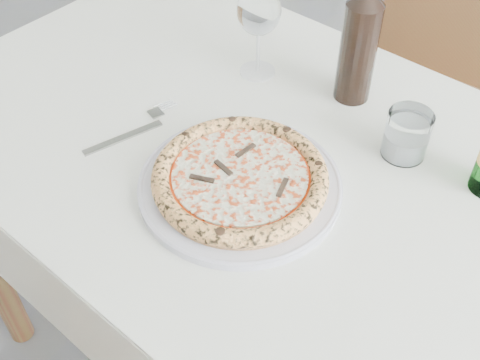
{
  "coord_description": "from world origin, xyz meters",
  "views": [
    {
      "loc": [
        0.31,
        -0.79,
        1.46
      ],
      "look_at": [
        -0.09,
        -0.25,
        0.78
      ],
      "focal_mm": 45.0,
      "sensor_mm": 36.0,
      "label": 1
    }
  ],
  "objects_px": {
    "chair_far": "(434,69)",
    "pizza": "(240,177)",
    "dining_table": "(273,193)",
    "wine_bottle": "(359,43)",
    "plate": "(240,185)",
    "wine_glass": "(259,12)",
    "tumbler": "(406,137)"
  },
  "relations": [
    {
      "from": "pizza",
      "to": "wine_glass",
      "type": "bearing_deg",
      "value": 120.3
    },
    {
      "from": "chair_far",
      "to": "wine_glass",
      "type": "height_order",
      "value": "wine_glass"
    },
    {
      "from": "dining_table",
      "to": "chair_far",
      "type": "bearing_deg",
      "value": 87.94
    },
    {
      "from": "wine_glass",
      "to": "tumbler",
      "type": "distance_m",
      "value": 0.35
    },
    {
      "from": "tumbler",
      "to": "chair_far",
      "type": "bearing_deg",
      "value": 103.84
    },
    {
      "from": "dining_table",
      "to": "wine_glass",
      "type": "xyz_separation_m",
      "value": [
        -0.16,
        0.18,
        0.23
      ]
    },
    {
      "from": "chair_far",
      "to": "tumbler",
      "type": "relative_size",
      "value": 11.1
    },
    {
      "from": "wine_bottle",
      "to": "tumbler",
      "type": "bearing_deg",
      "value": -30.7
    },
    {
      "from": "chair_far",
      "to": "wine_glass",
      "type": "bearing_deg",
      "value": -108.92
    },
    {
      "from": "dining_table",
      "to": "wine_glass",
      "type": "height_order",
      "value": "wine_glass"
    },
    {
      "from": "chair_far",
      "to": "tumbler",
      "type": "height_order",
      "value": "chair_far"
    },
    {
      "from": "chair_far",
      "to": "dining_table",
      "type": "bearing_deg",
      "value": -92.06
    },
    {
      "from": "plate",
      "to": "wine_bottle",
      "type": "xyz_separation_m",
      "value": [
        0.02,
        0.32,
        0.11
      ]
    },
    {
      "from": "chair_far",
      "to": "pizza",
      "type": "relative_size",
      "value": 3.32
    },
    {
      "from": "pizza",
      "to": "wine_bottle",
      "type": "relative_size",
      "value": 1.03
    },
    {
      "from": "chair_far",
      "to": "wine_bottle",
      "type": "relative_size",
      "value": 3.42
    },
    {
      "from": "wine_bottle",
      "to": "dining_table",
      "type": "bearing_deg",
      "value": -96.13
    },
    {
      "from": "plate",
      "to": "wine_glass",
      "type": "relative_size",
      "value": 1.78
    },
    {
      "from": "chair_far",
      "to": "wine_glass",
      "type": "xyz_separation_m",
      "value": [
        -0.19,
        -0.55,
        0.36
      ]
    },
    {
      "from": "dining_table",
      "to": "wine_bottle",
      "type": "bearing_deg",
      "value": 83.87
    },
    {
      "from": "pizza",
      "to": "wine_glass",
      "type": "height_order",
      "value": "wine_glass"
    },
    {
      "from": "chair_far",
      "to": "pizza",
      "type": "distance_m",
      "value": 0.86
    },
    {
      "from": "dining_table",
      "to": "pizza",
      "type": "distance_m",
      "value": 0.16
    },
    {
      "from": "chair_far",
      "to": "plate",
      "type": "relative_size",
      "value": 2.85
    },
    {
      "from": "pizza",
      "to": "tumbler",
      "type": "relative_size",
      "value": 3.35
    },
    {
      "from": "wine_glass",
      "to": "wine_bottle",
      "type": "distance_m",
      "value": 0.19
    },
    {
      "from": "pizza",
      "to": "wine_bottle",
      "type": "bearing_deg",
      "value": 85.77
    },
    {
      "from": "plate",
      "to": "wine_bottle",
      "type": "bearing_deg",
      "value": 85.77
    },
    {
      "from": "tumbler",
      "to": "wine_bottle",
      "type": "distance_m",
      "value": 0.19
    },
    {
      "from": "chair_far",
      "to": "wine_glass",
      "type": "distance_m",
      "value": 0.68
    },
    {
      "from": "pizza",
      "to": "tumbler",
      "type": "xyz_separation_m",
      "value": [
        0.17,
        0.23,
        0.01
      ]
    },
    {
      "from": "plate",
      "to": "pizza",
      "type": "xyz_separation_m",
      "value": [
        -0.0,
        0.0,
        0.02
      ]
    }
  ]
}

